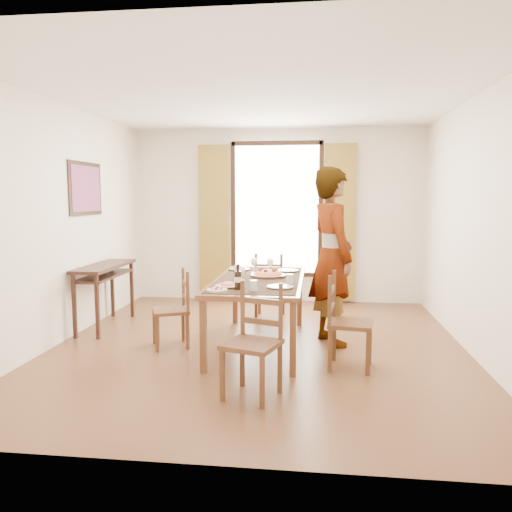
# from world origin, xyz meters

# --- Properties ---
(ground) EXTENTS (5.00, 5.00, 0.00)m
(ground) POSITION_xyz_m (0.00, 0.00, 0.00)
(ground) COLOR #462C16
(ground) RESTS_ON ground
(room_shell) EXTENTS (4.60, 5.10, 2.74)m
(room_shell) POSITION_xyz_m (-0.00, 0.13, 1.54)
(room_shell) COLOR white
(room_shell) RESTS_ON ground
(console_table) EXTENTS (0.38, 1.20, 0.80)m
(console_table) POSITION_xyz_m (-2.03, 0.60, 0.68)
(console_table) COLOR black
(console_table) RESTS_ON ground
(dining_table) EXTENTS (0.96, 1.98, 0.76)m
(dining_table) POSITION_xyz_m (0.00, 0.04, 0.69)
(dining_table) COLOR brown
(dining_table) RESTS_ON ground
(chair_west) EXTENTS (0.50, 0.50, 0.85)m
(chair_west) POSITION_xyz_m (-0.93, -0.12, 0.40)
(chair_west) COLOR #4F2F1A
(chair_west) RESTS_ON ground
(chair_north) EXTENTS (0.41, 0.41, 0.90)m
(chair_north) POSITION_xyz_m (0.00, 1.33, 0.42)
(chair_north) COLOR #4F2F1A
(chair_north) RESTS_ON ground
(chair_south) EXTENTS (0.53, 0.53, 0.94)m
(chair_south) POSITION_xyz_m (0.12, -1.38, 0.44)
(chair_south) COLOR #4F2F1A
(chair_south) RESTS_ON ground
(chair_east) EXTENTS (0.46, 0.46, 0.92)m
(chair_east) POSITION_xyz_m (0.93, -0.59, 0.43)
(chair_east) COLOR #4F2F1A
(chair_east) RESTS_ON ground
(man) EXTENTS (1.05, 0.97, 1.98)m
(man) POSITION_xyz_m (0.80, 0.23, 0.99)
(man) COLOR gray
(man) RESTS_ON ground
(plate_sw) EXTENTS (0.27, 0.27, 0.05)m
(plate_sw) POSITION_xyz_m (-0.25, -0.52, 0.78)
(plate_sw) COLOR silver
(plate_sw) RESTS_ON dining_table
(plate_se) EXTENTS (0.27, 0.27, 0.05)m
(plate_se) POSITION_xyz_m (0.27, -0.50, 0.78)
(plate_se) COLOR silver
(plate_se) RESTS_ON dining_table
(plate_nw) EXTENTS (0.27, 0.27, 0.05)m
(plate_nw) POSITION_xyz_m (-0.31, 0.63, 0.78)
(plate_nw) COLOR silver
(plate_nw) RESTS_ON dining_table
(plate_ne) EXTENTS (0.27, 0.27, 0.05)m
(plate_ne) POSITION_xyz_m (0.28, 0.60, 0.78)
(plate_ne) COLOR silver
(plate_ne) RESTS_ON dining_table
(pasta_platter) EXTENTS (0.40, 0.40, 0.10)m
(pasta_platter) POSITION_xyz_m (0.09, 0.18, 0.81)
(pasta_platter) COLOR #B53017
(pasta_platter) RESTS_ON dining_table
(caprese_plate) EXTENTS (0.20, 0.20, 0.04)m
(caprese_plate) POSITION_xyz_m (-0.32, -0.73, 0.78)
(caprese_plate) COLOR silver
(caprese_plate) RESTS_ON dining_table
(wine_glass_a) EXTENTS (0.08, 0.08, 0.18)m
(wine_glass_a) POSITION_xyz_m (-0.14, -0.30, 0.85)
(wine_glass_a) COLOR white
(wine_glass_a) RESTS_ON dining_table
(wine_glass_b) EXTENTS (0.08, 0.08, 0.18)m
(wine_glass_b) POSITION_xyz_m (0.09, 0.40, 0.85)
(wine_glass_b) COLOR white
(wine_glass_b) RESTS_ON dining_table
(wine_glass_c) EXTENTS (0.08, 0.08, 0.18)m
(wine_glass_c) POSITION_xyz_m (-0.10, 0.42, 0.85)
(wine_glass_c) COLOR white
(wine_glass_c) RESTS_ON dining_table
(tumbler_a) EXTENTS (0.07, 0.07, 0.10)m
(tumbler_a) POSITION_xyz_m (0.36, -0.25, 0.81)
(tumbler_a) COLOR silver
(tumbler_a) RESTS_ON dining_table
(tumbler_b) EXTENTS (0.07, 0.07, 0.10)m
(tumbler_b) POSITION_xyz_m (-0.29, 0.35, 0.81)
(tumbler_b) COLOR silver
(tumbler_b) RESTS_ON dining_table
(tumbler_c) EXTENTS (0.07, 0.07, 0.10)m
(tumbler_c) POSITION_xyz_m (0.03, -0.68, 0.81)
(tumbler_c) COLOR silver
(tumbler_c) RESTS_ON dining_table
(wine_bottle) EXTENTS (0.07, 0.07, 0.25)m
(wine_bottle) POSITION_xyz_m (-0.13, -0.64, 0.88)
(wine_bottle) COLOR black
(wine_bottle) RESTS_ON dining_table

